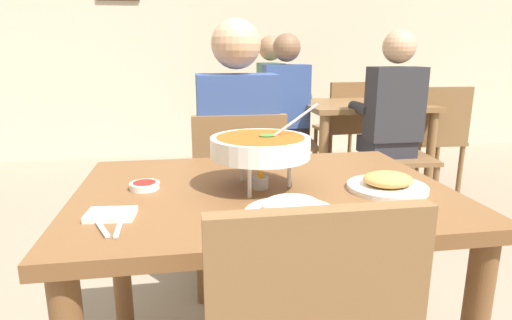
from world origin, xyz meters
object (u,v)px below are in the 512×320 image
curry_bowl (261,147)px  chair_bg_left (282,123)px  chair_bg_middle (287,133)px  appetizer_plate (387,183)px  chair_bg_window (346,123)px  diner_main (236,143)px  sauce_dish (145,185)px  chair_bg_corner (436,133)px  rice_plate (291,210)px  patron_bg_middle (285,105)px  dining_table_main (264,225)px  patron_bg_left (274,99)px  patron_bg_right (391,114)px  chair_bg_right (395,145)px  chair_diner_main (238,193)px  dining_table_far (362,119)px

curry_bowl → chair_bg_left: size_ratio=0.37×
curry_bowl → chair_bg_middle: curry_bowl is taller
appetizer_plate → chair_bg_left: (0.30, 2.77, -0.27)m
chair_bg_window → diner_main: bearing=-124.1°
sauce_dish → chair_bg_corner: 2.92m
rice_plate → patron_bg_middle: 2.49m
dining_table_main → patron_bg_left: bearing=77.6°
dining_table_main → patron_bg_right: bearing=52.3°
rice_plate → chair_bg_right: chair_bg_right is taller
rice_plate → patron_bg_right: 2.12m
diner_main → patron_bg_right: (1.18, 0.80, 0.00)m
rice_plate → chair_bg_corner: size_ratio=0.27×
chair_bg_left → chair_diner_main: bearing=-108.6°
diner_main → sauce_dish: size_ratio=14.56×
curry_bowl → rice_plate: 0.27m
curry_bowl → chair_bg_left: 2.81m
chair_diner_main → chair_bg_corner: same height
chair_bg_corner → sauce_dish: bearing=-138.6°
appetizer_plate → patron_bg_right: bearing=63.1°
chair_bg_corner → patron_bg_left: bearing=151.7°
patron_bg_right → dining_table_main: bearing=-127.7°
chair_bg_right → chair_bg_corner: same height
chair_bg_right → patron_bg_right: size_ratio=0.69×
chair_bg_window → patron_bg_middle: 0.86m
chair_diner_main → dining_table_far: bearing=49.1°
rice_plate → chair_bg_window: (1.25, 2.86, -0.27)m
curry_bowl → appetizer_plate: bearing=-11.5°
sauce_dish → rice_plate: bearing=-37.5°
chair_diner_main → chair_bg_corner: (1.82, 1.27, 0.00)m
chair_bg_left → chair_bg_window: (0.60, -0.08, 0.00)m
sauce_dish → patron_bg_middle: patron_bg_middle is taller
diner_main → patron_bg_middle: (0.57, 1.44, 0.00)m
diner_main → patron_bg_middle: same height
dining_table_main → chair_diner_main: (-0.00, 0.70, -0.13)m
chair_diner_main → patron_bg_left: patron_bg_left is taller
chair_bg_left → chair_bg_corner: 1.36m
rice_plate → patron_bg_middle: bearing=77.3°
patron_bg_middle → patron_bg_left: bearing=88.9°
diner_main → chair_bg_corner: 2.21m
chair_bg_left → rice_plate: bearing=-102.3°
chair_diner_main → diner_main: size_ratio=0.69×
chair_bg_middle → patron_bg_middle: bearing=-153.7°
chair_bg_right → appetizer_plate: bearing=-118.1°
sauce_dish → patron_bg_middle: bearing=66.4°
rice_plate → dining_table_far: (1.19, 2.36, -0.16)m
dining_table_main → chair_bg_corner: chair_bg_corner is taller
dining_table_main → curry_bowl: 0.25m
patron_bg_left → patron_bg_middle: bearing=-91.1°
curry_bowl → dining_table_far: 2.46m
rice_plate → dining_table_far: bearing=63.2°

